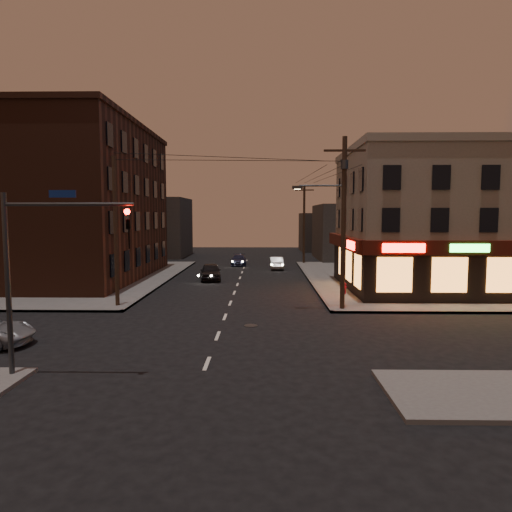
{
  "coord_description": "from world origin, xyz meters",
  "views": [
    {
      "loc": [
        2.17,
        -20.89,
        5.62
      ],
      "look_at": [
        1.69,
        6.39,
        3.2
      ],
      "focal_mm": 32.0,
      "sensor_mm": 36.0,
      "label": 1
    }
  ],
  "objects_px": {
    "sedan_far": "(239,260)",
    "fire_hydrant": "(344,287)",
    "sedan_near": "(211,272)",
    "sedan_mid": "(277,263)"
  },
  "relations": [
    {
      "from": "sedan_mid",
      "to": "sedan_far",
      "type": "height_order",
      "value": "sedan_mid"
    },
    {
      "from": "sedan_mid",
      "to": "fire_hydrant",
      "type": "bearing_deg",
      "value": -76.12
    },
    {
      "from": "sedan_far",
      "to": "fire_hydrant",
      "type": "bearing_deg",
      "value": -67.84
    },
    {
      "from": "sedan_far",
      "to": "fire_hydrant",
      "type": "distance_m",
      "value": 21.35
    },
    {
      "from": "sedan_near",
      "to": "sedan_far",
      "type": "distance_m",
      "value": 11.92
    },
    {
      "from": "sedan_near",
      "to": "sedan_mid",
      "type": "relative_size",
      "value": 1.13
    },
    {
      "from": "sedan_mid",
      "to": "sedan_far",
      "type": "xyz_separation_m",
      "value": [
        -4.21,
        3.45,
        -0.03
      ]
    },
    {
      "from": "sedan_near",
      "to": "fire_hydrant",
      "type": "xyz_separation_m",
      "value": [
        10.3,
        -7.82,
        -0.13
      ]
    },
    {
      "from": "sedan_far",
      "to": "fire_hydrant",
      "type": "relative_size",
      "value": 4.97
    },
    {
      "from": "sedan_mid",
      "to": "fire_hydrant",
      "type": "xyz_separation_m",
      "value": [
        4.27,
        -16.14,
        -0.02
      ]
    }
  ]
}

